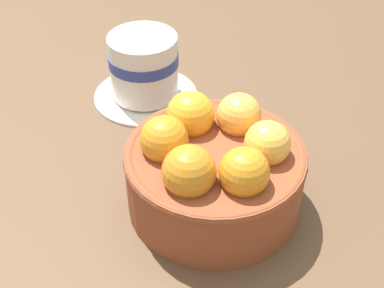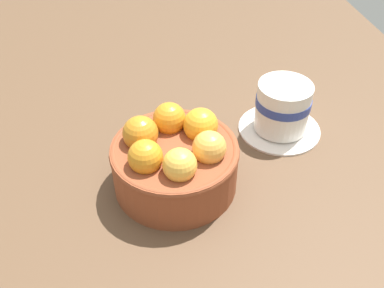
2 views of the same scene
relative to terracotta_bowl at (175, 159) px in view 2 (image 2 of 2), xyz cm
name	(u,v)px [view 2 (image 2 of 2)]	position (x,y,z in cm)	size (l,w,h in cm)	color
ground_plane	(176,197)	(-0.05, -0.01, -6.60)	(133.37, 92.89, 4.89)	brown
terracotta_bowl	(175,159)	(0.00, 0.00, 0.00)	(15.44, 15.44, 9.27)	brown
coffee_cup	(282,109)	(8.12, -16.38, -0.49)	(11.75, 11.75, 7.62)	white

